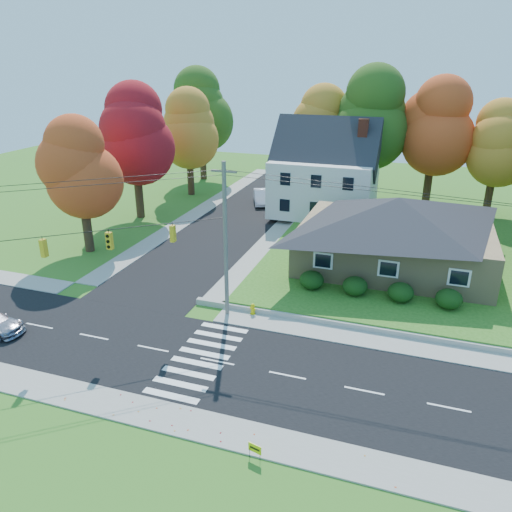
{
  "coord_description": "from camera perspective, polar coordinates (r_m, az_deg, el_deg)",
  "views": [
    {
      "loc": [
        9.55,
        -21.32,
        15.62
      ],
      "look_at": [
        -0.48,
        8.0,
        3.17
      ],
      "focal_mm": 35.0,
      "sensor_mm": 36.0,
      "label": 1
    }
  ],
  "objects": [
    {
      "name": "tree_lot_2",
      "position": [
        55.72,
        19.81,
        13.79
      ],
      "size": [
        7.28,
        7.28,
        13.56
      ],
      "color": "#3F2A19",
      "rests_on": "lawn"
    },
    {
      "name": "ranch_house",
      "position": [
        39.34,
        15.68,
        2.75
      ],
      "size": [
        14.6,
        10.6,
        5.4
      ],
      "color": "tan",
      "rests_on": "lawn"
    },
    {
      "name": "hedge_row",
      "position": [
        34.39,
        13.72,
        -3.69
      ],
      "size": [
        10.7,
        1.7,
        1.27
      ],
      "color": "#163A10",
      "rests_on": "lawn"
    },
    {
      "name": "tree_lot_0",
      "position": [
        56.98,
        7.27,
        14.35
      ],
      "size": [
        6.72,
        6.72,
        12.51
      ],
      "color": "#3F2A19",
      "rests_on": "lawn"
    },
    {
      "name": "road_main",
      "position": [
        28.1,
        -4.45,
        -11.93
      ],
      "size": [
        90.0,
        8.0,
        0.02
      ],
      "primitive_type": "cube",
      "color": "black",
      "rests_on": "ground"
    },
    {
      "name": "road_cross",
      "position": [
        52.83,
        -1.4,
        4.7
      ],
      "size": [
        8.0,
        44.0,
        0.02
      ],
      "primitive_type": "cube",
      "color": "black",
      "rests_on": "ground"
    },
    {
      "name": "lawn",
      "position": [
        45.16,
        22.07,
        0.32
      ],
      "size": [
        30.0,
        30.0,
        0.5
      ],
      "primitive_type": "cube",
      "color": "#3D7923",
      "rests_on": "ground"
    },
    {
      "name": "white_car",
      "position": [
        56.87,
        0.66,
        6.79
      ],
      "size": [
        3.33,
        5.04,
        1.57
      ],
      "primitive_type": "imported",
      "rotation": [
        0.0,
        0.0,
        0.38
      ],
      "color": "white",
      "rests_on": "road_cross"
    },
    {
      "name": "ground",
      "position": [
        28.1,
        -4.45,
        -11.95
      ],
      "size": [
        120.0,
        120.0,
        0.0
      ],
      "primitive_type": "plane",
      "color": "#3D7923"
    },
    {
      "name": "colonial_house",
      "position": [
        51.43,
        7.9,
        9.29
      ],
      "size": [
        10.4,
        8.4,
        9.6
      ],
      "color": "silver",
      "rests_on": "lawn"
    },
    {
      "name": "tree_west_1",
      "position": [
        51.84,
        -13.81,
        13.35
      ],
      "size": [
        7.28,
        7.28,
        13.56
      ],
      "color": "#3F2A19",
      "rests_on": "ground"
    },
    {
      "name": "fire_hydrant",
      "position": [
        32.43,
        -0.37,
        -6.13
      ],
      "size": [
        0.46,
        0.36,
        0.8
      ],
      "color": "#D4C106",
      "rests_on": "ground"
    },
    {
      "name": "sidewalk_south",
      "position": [
        24.5,
        -9.26,
        -17.94
      ],
      "size": [
        90.0,
        2.0,
        0.08
      ],
      "primitive_type": "cube",
      "color": "#9C9A90",
      "rests_on": "ground"
    },
    {
      "name": "tree_west_3",
      "position": [
        67.95,
        -6.3,
        16.27
      ],
      "size": [
        7.84,
        7.84,
        14.6
      ],
      "color": "#3F2A19",
      "rests_on": "ground"
    },
    {
      "name": "traffic_infrastructure",
      "position": [
        26.79,
        -3.93,
        -1.17
      ],
      "size": [
        38.1,
        10.66,
        10.0
      ],
      "color": "#666059",
      "rests_on": "ground"
    },
    {
      "name": "tree_lot_1",
      "position": [
        54.93,
        13.45,
        15.05
      ],
      "size": [
        7.84,
        7.84,
        14.6
      ],
      "color": "#3F2A19",
      "rests_on": "lawn"
    },
    {
      "name": "yard_sign",
      "position": [
        22.07,
        -0.14,
        -21.17
      ],
      "size": [
        0.61,
        0.18,
        0.78
      ],
      "color": "black",
      "rests_on": "ground"
    },
    {
      "name": "sidewalk_north",
      "position": [
        32.04,
        -0.93,
        -7.2
      ],
      "size": [
        90.0,
        2.0,
        0.08
      ],
      "primitive_type": "cube",
      "color": "#9C9A90",
      "rests_on": "ground"
    },
    {
      "name": "tree_west_0",
      "position": [
        43.44,
        -19.54,
        9.41
      ],
      "size": [
        6.16,
        6.16,
        11.47
      ],
      "color": "#3F2A19",
      "rests_on": "ground"
    },
    {
      "name": "tree_lot_3",
      "position": [
        55.28,
        25.93,
        11.47
      ],
      "size": [
        6.16,
        6.16,
        11.47
      ],
      "color": "#3F2A19",
      "rests_on": "lawn"
    },
    {
      "name": "tree_west_2",
      "position": [
        60.07,
        -7.75,
        14.23
      ],
      "size": [
        6.72,
        6.72,
        12.51
      ],
      "color": "#3F2A19",
      "rests_on": "ground"
    }
  ]
}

